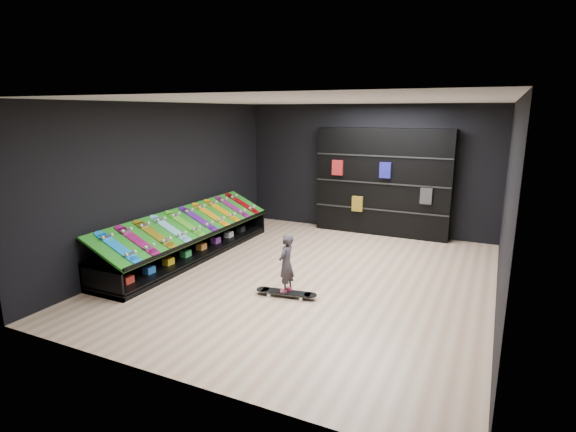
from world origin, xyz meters
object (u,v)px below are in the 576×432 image
at_px(back_shelving, 382,182).
at_px(floor_skateboard, 286,294).
at_px(display_rack, 191,245).
at_px(child, 286,275).

height_order(back_shelving, floor_skateboard, back_shelving).
relative_size(display_rack, child, 8.11).
xyz_separation_m(display_rack, child, (2.58, -0.97, 0.12)).
distance_m(display_rack, floor_skateboard, 2.76).
xyz_separation_m(back_shelving, child, (-0.41, -4.29, -0.86)).
height_order(display_rack, back_shelving, back_shelving).
xyz_separation_m(display_rack, floor_skateboard, (2.58, -0.97, -0.20)).
bearing_deg(back_shelving, floor_skateboard, -95.43).
bearing_deg(floor_skateboard, back_shelving, 76.18).
distance_m(display_rack, back_shelving, 4.57).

